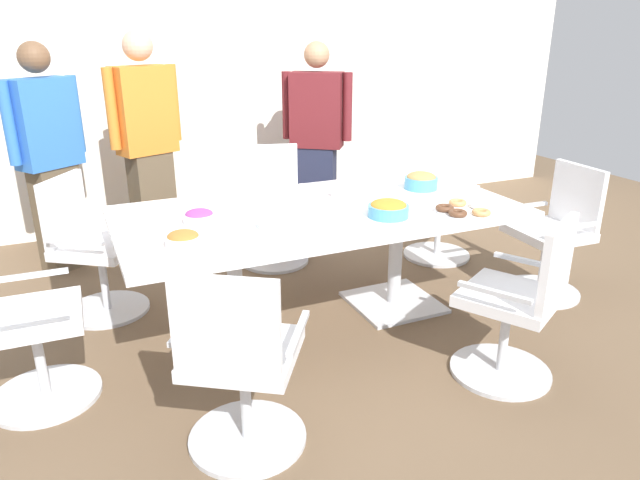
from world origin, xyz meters
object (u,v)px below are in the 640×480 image
at_px(snack_bowl_candy_mix, 199,217).
at_px(office_chair_5, 273,212).
at_px(person_standing_1, 148,143).
at_px(snack_bowl_cookies, 421,181).
at_px(office_chair_0, 21,329).
at_px(office_chair_2, 518,309).
at_px(person_standing_2, 317,139).
at_px(person_standing_0, 50,157).
at_px(snack_bowl_pretzels, 183,239).
at_px(conference_table, 320,229).
at_px(office_chair_6, 93,254).
at_px(office_chair_3, 553,239).
at_px(napkin_pile, 348,193).
at_px(office_chair_4, 442,207).
at_px(office_chair_1, 240,370).
at_px(donut_platter, 464,210).
at_px(snack_bowl_chips_orange, 388,209).
at_px(plate_stack, 277,224).

bearing_deg(snack_bowl_candy_mix, office_chair_5, 52.96).
height_order(person_standing_1, snack_bowl_candy_mix, person_standing_1).
xyz_separation_m(person_standing_1, snack_bowl_cookies, (1.56, -1.52, -0.12)).
relative_size(office_chair_0, office_chair_2, 1.00).
distance_m(office_chair_5, person_standing_2, 0.87).
xyz_separation_m(person_standing_0, snack_bowl_pretzels, (0.58, -1.93, -0.09)).
xyz_separation_m(office_chair_5, snack_bowl_pretzels, (-0.97, -1.41, 0.39)).
distance_m(conference_table, person_standing_0, 2.20).
bearing_deg(snack_bowl_candy_mix, office_chair_6, 129.05).
distance_m(office_chair_3, office_chair_6, 3.10).
height_order(office_chair_5, snack_bowl_pretzels, office_chair_5).
bearing_deg(office_chair_0, snack_bowl_cookies, 99.19).
height_order(snack_bowl_pretzels, napkin_pile, snack_bowl_pretzels).
relative_size(conference_table, person_standing_2, 1.44).
bearing_deg(office_chair_3, office_chair_4, 18.63).
height_order(person_standing_1, snack_bowl_pretzels, person_standing_1).
height_order(conference_table, napkin_pile, napkin_pile).
xyz_separation_m(office_chair_3, person_standing_0, (-3.11, 1.90, 0.47)).
bearing_deg(person_standing_0, office_chair_5, 127.44).
xyz_separation_m(person_standing_0, person_standing_2, (2.13, -0.07, -0.01)).
bearing_deg(office_chair_1, napkin_pile, 79.23).
distance_m(person_standing_1, donut_platter, 2.57).
height_order(office_chair_3, person_standing_0, person_standing_0).
xyz_separation_m(person_standing_1, snack_bowl_chips_orange, (1.05, -1.96, -0.12)).
xyz_separation_m(person_standing_2, snack_bowl_chips_orange, (-0.36, -1.85, -0.07)).
xyz_separation_m(conference_table, office_chair_4, (1.38, 0.65, -0.22)).
bearing_deg(snack_bowl_chips_orange, office_chair_4, 41.35).
distance_m(person_standing_0, person_standing_2, 2.13).
xyz_separation_m(office_chair_0, office_chair_1, (0.87, -0.78, 0.00)).
bearing_deg(office_chair_4, snack_bowl_chips_orange, 95.45).
bearing_deg(plate_stack, office_chair_1, -120.64).
distance_m(office_chair_0, office_chair_4, 3.17).
bearing_deg(office_chair_1, snack_bowl_cookies, 67.66).
distance_m(office_chair_0, office_chair_5, 2.18).
xyz_separation_m(office_chair_3, snack_bowl_chips_orange, (-1.35, -0.02, 0.39)).
distance_m(office_chair_4, snack_bowl_pretzels, 2.49).
distance_m(person_standing_2, snack_bowl_cookies, 1.42).
bearing_deg(snack_bowl_cookies, office_chair_4, 41.98).
relative_size(office_chair_3, snack_bowl_candy_mix, 5.22).
xyz_separation_m(snack_bowl_pretzels, napkin_pile, (1.14, 0.44, -0.01)).
relative_size(person_standing_1, snack_bowl_cookies, 7.93).
distance_m(office_chair_3, office_chair_4, 0.97).
height_order(person_standing_0, napkin_pile, person_standing_0).
distance_m(office_chair_6, snack_bowl_cookies, 2.22).
bearing_deg(office_chair_4, napkin_pile, 78.85).
xyz_separation_m(conference_table, plate_stack, (-0.35, -0.20, 0.14)).
bearing_deg(snack_bowl_candy_mix, office_chair_3, -7.36).
bearing_deg(office_chair_0, office_chair_4, 106.94).
distance_m(office_chair_1, office_chair_3, 2.55).
height_order(person_standing_1, donut_platter, person_standing_1).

